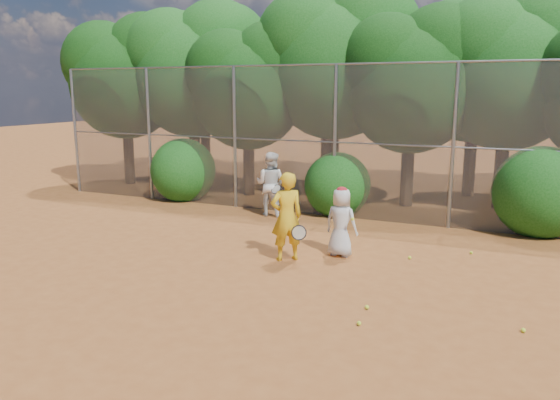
% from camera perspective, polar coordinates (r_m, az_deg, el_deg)
% --- Properties ---
extents(ground, '(80.00, 80.00, 0.00)m').
position_cam_1_polar(ground, '(9.13, -0.75, -10.20)').
color(ground, brown).
rests_on(ground, ground).
extents(fence_back, '(20.05, 0.09, 4.03)m').
position_cam_1_polar(fence_back, '(14.24, 9.12, 6.04)').
color(fence_back, gray).
rests_on(fence_back, ground).
extents(tree_0, '(4.38, 3.81, 6.00)m').
position_cam_1_polar(tree_0, '(20.43, -15.76, 12.67)').
color(tree_0, black).
rests_on(tree_0, ground).
extents(tree_1, '(4.64, 4.03, 6.35)m').
position_cam_1_polar(tree_1, '(19.36, -8.95, 13.72)').
color(tree_1, black).
rests_on(tree_1, ground).
extents(tree_2, '(3.99, 3.47, 5.47)m').
position_cam_1_polar(tree_2, '(17.48, -3.18, 12.19)').
color(tree_2, black).
rests_on(tree_2, ground).
extents(tree_3, '(4.89, 4.26, 6.70)m').
position_cam_1_polar(tree_3, '(17.45, 5.98, 14.81)').
color(tree_3, black).
rests_on(tree_3, ground).
extents(tree_4, '(4.19, 3.64, 5.73)m').
position_cam_1_polar(tree_4, '(16.21, 13.82, 12.55)').
color(tree_4, black).
rests_on(tree_4, ground).
extents(tree_5, '(4.51, 3.92, 6.17)m').
position_cam_1_polar(tree_5, '(16.74, 23.06, 12.93)').
color(tree_5, black).
rests_on(tree_5, ground).
extents(tree_9, '(4.83, 4.20, 6.62)m').
position_cam_1_polar(tree_9, '(21.84, -7.83, 13.95)').
color(tree_9, black).
rests_on(tree_9, ground).
extents(tree_10, '(5.15, 4.48, 7.06)m').
position_cam_1_polar(tree_10, '(19.87, 5.25, 15.09)').
color(tree_10, black).
rests_on(tree_10, ground).
extents(tree_11, '(4.64, 4.03, 6.35)m').
position_cam_1_polar(tree_11, '(18.40, 20.05, 13.30)').
color(tree_11, black).
rests_on(tree_11, ground).
extents(bush_0, '(2.00, 2.00, 2.00)m').
position_cam_1_polar(bush_0, '(17.12, -10.08, 3.37)').
color(bush_0, '#134C13').
rests_on(bush_0, ground).
extents(bush_1, '(1.80, 1.80, 1.80)m').
position_cam_1_polar(bush_1, '(14.92, 6.02, 1.91)').
color(bush_1, '#134C13').
rests_on(bush_1, ground).
extents(bush_2, '(2.20, 2.20, 2.20)m').
position_cam_1_polar(bush_2, '(14.17, 25.60, 1.14)').
color(bush_2, '#134C13').
rests_on(bush_2, ground).
extents(player_yellow, '(0.89, 0.75, 1.79)m').
position_cam_1_polar(player_yellow, '(10.82, 0.69, -1.75)').
color(player_yellow, gold).
rests_on(player_yellow, ground).
extents(player_teen, '(0.75, 0.54, 1.44)m').
position_cam_1_polar(player_teen, '(11.21, 6.40, -2.27)').
color(player_teen, silver).
rests_on(player_teen, ground).
extents(player_white, '(0.90, 0.78, 1.73)m').
position_cam_1_polar(player_white, '(14.68, -0.98, 1.68)').
color(player_white, white).
rests_on(player_white, ground).
extents(ball_0, '(0.07, 0.07, 0.07)m').
position_cam_1_polar(ball_0, '(8.63, 24.07, -12.33)').
color(ball_0, '#C2D927').
rests_on(ball_0, ground).
extents(ball_1, '(0.07, 0.07, 0.07)m').
position_cam_1_polar(ball_1, '(11.39, 13.39, -5.87)').
color(ball_1, '#C2D927').
rests_on(ball_1, ground).
extents(ball_2, '(0.07, 0.07, 0.07)m').
position_cam_1_polar(ball_2, '(8.79, 9.07, -11.00)').
color(ball_2, '#C2D927').
rests_on(ball_2, ground).
extents(ball_4, '(0.07, 0.07, 0.07)m').
position_cam_1_polar(ball_4, '(8.21, 8.26, -12.63)').
color(ball_4, '#C2D927').
rests_on(ball_4, ground).
extents(ball_5, '(0.07, 0.07, 0.07)m').
position_cam_1_polar(ball_5, '(12.08, 19.35, -5.21)').
color(ball_5, '#C2D927').
rests_on(ball_5, ground).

